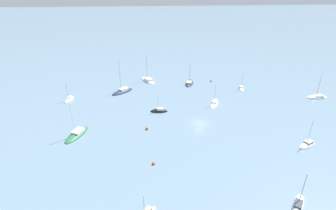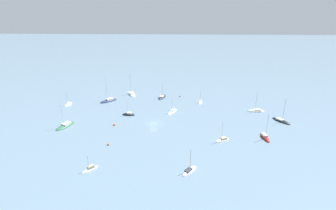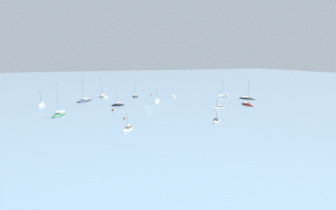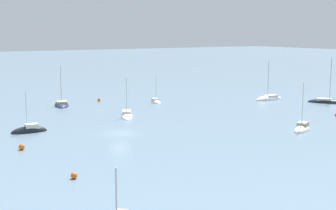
# 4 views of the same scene
# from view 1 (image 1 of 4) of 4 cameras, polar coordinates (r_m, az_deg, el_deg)

# --- Properties ---
(ground_plane) EXTENTS (600.00, 600.00, 0.00)m
(ground_plane) POSITION_cam_1_polar(r_m,az_deg,el_deg) (74.57, 6.92, -3.90)
(ground_plane) COLOR slate
(sailboat_0) EXTENTS (8.42, 7.91, 12.60)m
(sailboat_0) POSITION_cam_1_polar(r_m,az_deg,el_deg) (94.58, -9.88, 2.85)
(sailboat_0) COLOR #232D4C
(sailboat_0) RESTS_ON ground_plane
(sailboat_2) EXTENTS (2.86, 5.23, 6.38)m
(sailboat_2) POSITION_cam_1_polar(r_m,az_deg,el_deg) (99.67, 15.63, 3.48)
(sailboat_2) COLOR silver
(sailboat_2) RESTS_ON ground_plane
(sailboat_3) EXTENTS (7.28, 2.73, 9.53)m
(sailboat_3) POSITION_cam_1_polar(r_m,az_deg,el_deg) (102.12, 29.65, 1.39)
(sailboat_3) COLOR silver
(sailboat_3) RESTS_ON ground_plane
(sailboat_4) EXTENTS (4.92, 7.20, 7.54)m
(sailboat_4) POSITION_cam_1_polar(r_m,az_deg,el_deg) (85.79, 10.05, 0.25)
(sailboat_4) COLOR white
(sailboat_4) RESTS_ON ground_plane
(sailboat_5) EXTENTS (5.38, 2.15, 7.06)m
(sailboat_5) POSITION_cam_1_polar(r_m,az_deg,el_deg) (79.93, -1.96, -1.40)
(sailboat_5) COLOR black
(sailboat_5) RESTS_ON ground_plane
(sailboat_6) EXTENTS (2.90, 5.37, 7.47)m
(sailboat_6) POSITION_cam_1_polar(r_m,az_deg,el_deg) (93.11, -20.67, 1.03)
(sailboat_6) COLOR white
(sailboat_6) RESTS_ON ground_plane
(sailboat_7) EXTENTS (5.15, 5.97, 7.94)m
(sailboat_7) POSITION_cam_1_polar(r_m,az_deg,el_deg) (56.15, 26.44, -18.92)
(sailboat_7) COLOR silver
(sailboat_7) RESTS_ON ground_plane
(sailboat_8) EXTENTS (6.39, 9.27, 12.00)m
(sailboat_8) POSITION_cam_1_polar(r_m,az_deg,el_deg) (72.73, -19.23, -6.11)
(sailboat_8) COLOR #2D6647
(sailboat_8) RESTS_ON ground_plane
(sailboat_9) EXTENTS (6.92, 9.11, 11.61)m
(sailboat_9) POSITION_cam_1_polar(r_m,az_deg,el_deg) (103.45, -4.41, 5.30)
(sailboat_9) COLOR white
(sailboat_9) RESTS_ON ground_plane
(sailboat_10) EXTENTS (5.89, 4.42, 8.02)m
(sailboat_10) POSITION_cam_1_polar(r_m,az_deg,el_deg) (73.27, 27.99, -7.73)
(sailboat_10) COLOR silver
(sailboat_10) RESTS_ON ground_plane
(sailboat_13) EXTENTS (4.96, 8.40, 8.64)m
(sailboat_13) POSITION_cam_1_polar(r_m,az_deg,el_deg) (100.96, 4.65, 4.71)
(sailboat_13) COLOR #232D4C
(sailboat_13) RESTS_ON ground_plane
(mooring_buoy_0) EXTENTS (0.67, 0.67, 0.67)m
(mooring_buoy_0) POSITION_cam_1_polar(r_m,az_deg,el_deg) (103.83, 9.34, 5.23)
(mooring_buoy_0) COLOR orange
(mooring_buoy_0) RESTS_ON ground_plane
(mooring_buoy_1) EXTENTS (0.68, 0.68, 0.68)m
(mooring_buoy_1) POSITION_cam_1_polar(r_m,az_deg,el_deg) (59.18, -3.16, -12.51)
(mooring_buoy_1) COLOR orange
(mooring_buoy_1) RESTS_ON ground_plane
(mooring_buoy_2) EXTENTS (0.77, 0.77, 0.77)m
(mooring_buoy_2) POSITION_cam_1_polar(r_m,az_deg,el_deg) (71.15, -4.60, -5.04)
(mooring_buoy_2) COLOR orange
(mooring_buoy_2) RESTS_ON ground_plane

